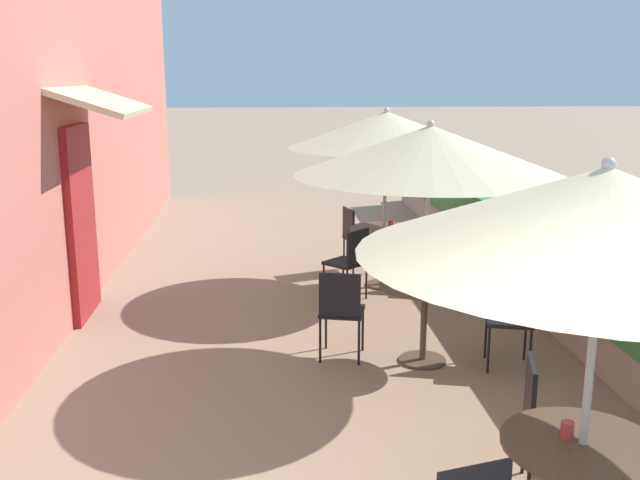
{
  "coord_description": "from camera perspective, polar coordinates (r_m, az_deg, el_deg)",
  "views": [
    {
      "loc": [
        -0.4,
        -1.47,
        2.6
      ],
      "look_at": [
        0.15,
        5.46,
        1.0
      ],
      "focal_mm": 40.0,
      "sensor_mm": 36.0,
      "label": 1
    }
  ],
  "objects": [
    {
      "name": "cafe_facade_wall",
      "position": [
        8.62,
        -19.16,
        8.87
      ],
      "size": [
        0.98,
        13.98,
        4.2
      ],
      "color": "#C66B5B",
      "rests_on": "ground_plane"
    },
    {
      "name": "planter_hedge",
      "position": [
        9.17,
        15.67,
        -0.52
      ],
      "size": [
        0.6,
        12.98,
        1.01
      ],
      "color": "gray",
      "rests_on": "ground_plane"
    },
    {
      "name": "patio_table_near",
      "position": [
        4.16,
        20.1,
        -17.26
      ],
      "size": [
        0.84,
        0.84,
        0.75
      ],
      "color": "brown",
      "rests_on": "ground_plane"
    },
    {
      "name": "patio_umbrella_near",
      "position": [
        3.68,
        21.8,
        2.08
      ],
      "size": [
        2.39,
        2.39,
        2.23
      ],
      "color": "#B7B7BC",
      "rests_on": "ground_plane"
    },
    {
      "name": "cafe_chair_near_right",
      "position": [
        4.83,
        17.68,
        -13.26
      ],
      "size": [
        0.49,
        0.49,
        0.87
      ],
      "rotation": [
        0.0,
        0.0,
        10.73
      ],
      "color": "black",
      "rests_on": "ground_plane"
    },
    {
      "name": "coffee_cup_near",
      "position": [
        4.08,
        19.16,
        -14.15
      ],
      "size": [
        0.07,
        0.07,
        0.09
      ],
      "color": "#B73D3D",
      "rests_on": "patio_table_near"
    },
    {
      "name": "patio_table_mid",
      "position": [
        6.63,
        8.35,
        -5.07
      ],
      "size": [
        0.84,
        0.84,
        0.75
      ],
      "color": "brown",
      "rests_on": "ground_plane"
    },
    {
      "name": "patio_umbrella_mid",
      "position": [
        6.34,
        8.77,
        7.08
      ],
      "size": [
        2.39,
        2.39,
        2.23
      ],
      "color": "#B7B7BC",
      "rests_on": "ground_plane"
    },
    {
      "name": "cafe_chair_mid_left",
      "position": [
        6.62,
        1.7,
        -5.39
      ],
      "size": [
        0.48,
        0.48,
        0.87
      ],
      "rotation": [
        0.0,
        0.0,
        6.05
      ],
      "color": "black",
      "rests_on": "ground_plane"
    },
    {
      "name": "cafe_chair_mid_right",
      "position": [
        6.76,
        14.84,
        -5.45
      ],
      "size": [
        0.48,
        0.48,
        0.87
      ],
      "rotation": [
        0.0,
        0.0,
        9.19
      ],
      "color": "black",
      "rests_on": "ground_plane"
    },
    {
      "name": "coffee_cup_mid",
      "position": [
        6.61,
        7.99,
        -3.03
      ],
      "size": [
        0.07,
        0.07,
        0.09
      ],
      "color": "white",
      "rests_on": "patio_table_mid"
    },
    {
      "name": "patio_table_far",
      "position": [
        8.98,
        5.12,
        -0.18
      ],
      "size": [
        0.84,
        0.84,
        0.75
      ],
      "color": "brown",
      "rests_on": "ground_plane"
    },
    {
      "name": "patio_umbrella_far",
      "position": [
        8.77,
        5.31,
        8.78
      ],
      "size": [
        2.39,
        2.39,
        2.23
      ],
      "color": "#B7B7BC",
      "rests_on": "ground_plane"
    },
    {
      "name": "cafe_chair_far_left",
      "position": [
        8.36,
        2.44,
        -1.47
      ],
      "size": [
        0.57,
        0.57,
        0.87
      ],
      "rotation": [
        0.0,
        0.0,
        7.05
      ],
      "color": "black",
      "rests_on": "ground_plane"
    },
    {
      "name": "cafe_chair_far_right",
      "position": [
        9.02,
        9.98,
        -0.59
      ],
      "size": [
        0.49,
        0.49,
        0.87
      ],
      "rotation": [
        0.0,
        0.0,
        9.15
      ],
      "color": "black",
      "rests_on": "ground_plane"
    },
    {
      "name": "cafe_chair_far_back",
      "position": [
        9.65,
        2.89,
        0.48
      ],
      "size": [
        0.49,
        0.49,
        0.87
      ],
      "rotation": [
        0.0,
        0.0,
        11.24
      ],
      "color": "black",
      "rests_on": "ground_plane"
    },
    {
      "name": "coffee_cup_far",
      "position": [
        8.98,
        5.7,
        1.3
      ],
      "size": [
        0.07,
        0.07,
        0.09
      ],
      "color": "#B73D3D",
      "rests_on": "patio_table_far"
    }
  ]
}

